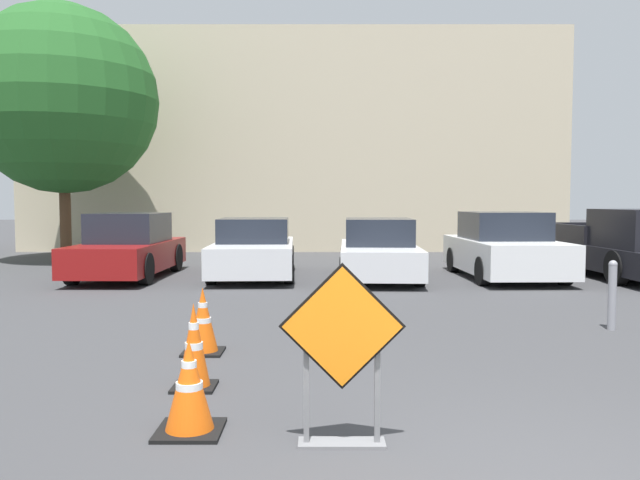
# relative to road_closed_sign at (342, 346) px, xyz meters

# --- Properties ---
(ground_plane) EXTENTS (96.00, 96.00, 0.00)m
(ground_plane) POSITION_rel_road_closed_sign_xyz_m (1.17, 8.95, -0.74)
(ground_plane) COLOR #3D3D3F
(road_closed_sign) EXTENTS (0.91, 0.20, 1.34)m
(road_closed_sign) POSITION_rel_road_closed_sign_xyz_m (0.00, 0.00, 0.00)
(road_closed_sign) COLOR black
(road_closed_sign) RESTS_ON ground_plane
(traffic_cone_nearest) EXTENTS (0.50, 0.50, 0.72)m
(traffic_cone_nearest) POSITION_rel_road_closed_sign_xyz_m (-1.16, 0.28, -0.38)
(traffic_cone_nearest) COLOR black
(traffic_cone_nearest) RESTS_ON ground_plane
(traffic_cone_second) EXTENTS (0.40, 0.40, 0.82)m
(traffic_cone_second) POSITION_rel_road_closed_sign_xyz_m (-1.35, 1.41, -0.34)
(traffic_cone_second) COLOR black
(traffic_cone_second) RESTS_ON ground_plane
(traffic_cone_third) EXTENTS (0.46, 0.46, 0.77)m
(traffic_cone_third) POSITION_rel_road_closed_sign_xyz_m (-1.52, 2.79, -0.36)
(traffic_cone_third) COLOR black
(traffic_cone_third) RESTS_ON ground_plane
(parked_car_nearest) EXTENTS (1.80, 4.31, 1.50)m
(parked_car_nearest) POSITION_rel_road_closed_sign_xyz_m (-4.63, 10.11, -0.05)
(parked_car_nearest) COLOR maroon
(parked_car_nearest) RESTS_ON ground_plane
(parked_car_second) EXTENTS (2.00, 4.55, 1.38)m
(parked_car_second) POSITION_rel_road_closed_sign_xyz_m (-1.72, 10.30, -0.10)
(parked_car_second) COLOR silver
(parked_car_second) RESTS_ON ground_plane
(parked_car_third) EXTENTS (1.92, 4.54, 1.38)m
(parked_car_third) POSITION_rel_road_closed_sign_xyz_m (1.20, 9.99, -0.11)
(parked_car_third) COLOR silver
(parked_car_third) RESTS_ON ground_plane
(parked_car_fourth) EXTENTS (2.04, 4.19, 1.53)m
(parked_car_fourth) POSITION_rel_road_closed_sign_xyz_m (4.11, 9.98, -0.04)
(parked_car_fourth) COLOR white
(parked_car_fourth) RESTS_ON ground_plane
(pickup_truck) EXTENTS (2.25, 5.42, 1.60)m
(pickup_truck) POSITION_rel_road_closed_sign_xyz_m (7.03, 10.03, -0.01)
(pickup_truck) COLOR black
(pickup_truck) RESTS_ON ground_plane
(bollard_nearest) EXTENTS (0.12, 0.12, 0.97)m
(bollard_nearest) POSITION_rel_road_closed_sign_xyz_m (3.87, 4.11, -0.23)
(bollard_nearest) COLOR gray
(bollard_nearest) RESTS_ON ground_plane
(building_facade_backdrop) EXTENTS (19.45, 5.00, 7.86)m
(building_facade_backdrop) POSITION_rel_road_closed_sign_xyz_m (-1.13, 19.91, 3.20)
(building_facade_backdrop) COLOR beige
(building_facade_backdrop) RESTS_ON ground_plane
(street_tree_behind_lot) EXTENTS (5.47, 5.47, 7.47)m
(street_tree_behind_lot) POSITION_rel_road_closed_sign_xyz_m (-7.66, 13.94, 4.00)
(street_tree_behind_lot) COLOR #513823
(street_tree_behind_lot) RESTS_ON ground_plane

